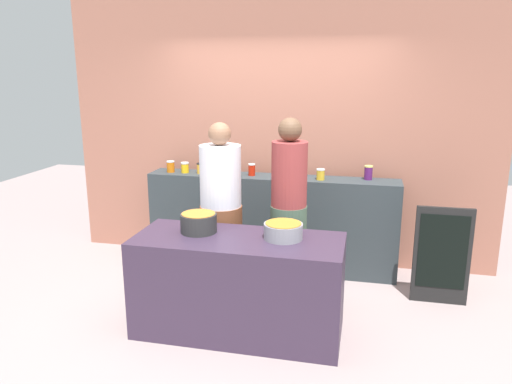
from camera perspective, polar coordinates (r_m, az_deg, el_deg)
The scene contains 18 objects.
ground at distance 4.58m, azimuth -1.00°, elevation -13.93°, with size 12.00×12.00×0.00m, color gray.
storefront_wall at distance 5.50m, azimuth 2.56°, elevation 7.29°, with size 4.80×0.12×3.00m, color #A86854.
display_shelf at distance 5.37m, azimuth 1.78°, elevation -3.60°, with size 2.70×0.36×1.04m, color #2F383C.
prep_table at distance 4.13m, azimuth -2.03°, elevation -10.77°, with size 1.70×0.70×0.83m, color #38293E.
preserve_jar_0 at distance 5.52m, azimuth -9.90°, elevation 2.93°, with size 0.09×0.09×0.12m.
preserve_jar_1 at distance 5.47m, azimuth -8.26°, elevation 2.84°, with size 0.09×0.09×0.12m.
preserve_jar_2 at distance 5.41m, azimuth -6.43°, elevation 2.77°, with size 0.09×0.09×0.11m.
preserve_jar_3 at distance 5.35m, azimuth -4.97°, elevation 2.66°, with size 0.08×0.08×0.11m.
preserve_jar_4 at distance 5.31m, azimuth -2.33°, elevation 2.81°, with size 0.08×0.08×0.15m.
preserve_jar_5 at distance 5.27m, azimuth -0.49°, elevation 2.62°, with size 0.08×0.08×0.13m.
preserve_jar_6 at distance 5.27m, azimuth 2.45°, elevation 2.64°, with size 0.07×0.07×0.13m.
preserve_jar_7 at distance 5.10m, azimuth 7.52°, elevation 2.05°, with size 0.09×0.09×0.11m.
preserve_jar_8 at distance 5.20m, azimuth 12.94°, elevation 2.22°, with size 0.09×0.09×0.15m.
cooking_pot_left at distance 4.12m, azimuth -6.68°, elevation -3.57°, with size 0.30×0.30×0.16m.
cooking_pot_center at distance 3.95m, azimuth 3.19°, elevation -4.54°, with size 0.31×0.31×0.13m.
cook_with_tongs at distance 4.60m, azimuth -4.06°, elevation -3.52°, with size 0.39×0.39×1.69m.
cook_in_cap at distance 4.48m, azimuth 3.80°, elevation -3.46°, with size 0.33×0.33×1.74m.
chalkboard_sign at distance 4.89m, azimuth 20.79°, elevation -6.92°, with size 0.51×0.05×0.93m.
Camera 1 is at (0.97, -3.92, 2.15)m, focal length 34.40 mm.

